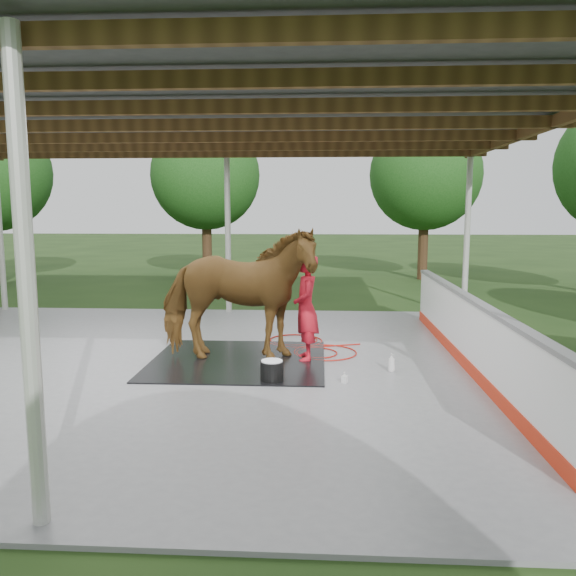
# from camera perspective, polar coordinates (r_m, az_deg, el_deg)

# --- Properties ---
(ground) EXTENTS (100.00, 100.00, 0.00)m
(ground) POSITION_cam_1_polar(r_m,az_deg,el_deg) (9.44, -10.62, -7.87)
(ground) COLOR #1E3814
(concrete_slab) EXTENTS (12.00, 10.00, 0.05)m
(concrete_slab) POSITION_cam_1_polar(r_m,az_deg,el_deg) (9.44, -10.63, -7.72)
(concrete_slab) COLOR slate
(concrete_slab) RESTS_ON ground
(pavilion_structure) EXTENTS (12.60, 10.60, 4.05)m
(pavilion_structure) POSITION_cam_1_polar(r_m,az_deg,el_deg) (9.20, -11.28, 16.64)
(pavilion_structure) COLOR beige
(pavilion_structure) RESTS_ON ground
(dasher_board) EXTENTS (0.16, 8.00, 1.15)m
(dasher_board) POSITION_cam_1_polar(r_m,az_deg,el_deg) (9.33, 17.95, -4.56)
(dasher_board) COLOR red
(dasher_board) RESTS_ON concrete_slab
(tree_belt) EXTENTS (28.00, 28.00, 5.80)m
(tree_belt) POSITION_cam_1_polar(r_m,az_deg,el_deg) (9.98, -8.19, 14.99)
(tree_belt) COLOR #382314
(tree_belt) RESTS_ON ground
(rubber_mat) EXTENTS (2.87, 2.69, 0.02)m
(rubber_mat) POSITION_cam_1_polar(r_m,az_deg,el_deg) (9.48, -5.08, -7.31)
(rubber_mat) COLOR black
(rubber_mat) RESTS_ON concrete_slab
(horse) EXTENTS (2.64, 1.25, 2.21)m
(horse) POSITION_cam_1_polar(r_m,az_deg,el_deg) (9.25, -5.16, -0.64)
(horse) COLOR brown
(horse) RESTS_ON rubber_mat
(handler) EXTENTS (0.50, 0.69, 1.77)m
(handler) POSITION_cam_1_polar(r_m,az_deg,el_deg) (9.33, 1.84, -2.02)
(handler) COLOR red
(handler) RESTS_ON concrete_slab
(wash_bucket) EXTENTS (0.34, 0.34, 0.32)m
(wash_bucket) POSITION_cam_1_polar(r_m,az_deg,el_deg) (8.33, -1.65, -8.38)
(wash_bucket) COLOR black
(wash_bucket) RESTS_ON concrete_slab
(soap_bottle_a) EXTENTS (0.14, 0.14, 0.29)m
(soap_bottle_a) POSITION_cam_1_polar(r_m,az_deg,el_deg) (8.95, 10.47, -7.47)
(soap_bottle_a) COLOR silver
(soap_bottle_a) RESTS_ON concrete_slab
(soap_bottle_b) EXTENTS (0.10, 0.10, 0.16)m
(soap_bottle_b) POSITION_cam_1_polar(r_m,az_deg,el_deg) (8.30, 5.76, -9.05)
(soap_bottle_b) COLOR #338CD8
(soap_bottle_b) RESTS_ON concrete_slab
(hose_coil) EXTENTS (1.76, 1.95, 0.02)m
(hose_coil) POSITION_cam_1_polar(r_m,az_deg,el_deg) (10.41, 1.97, -5.89)
(hose_coil) COLOR #A6150B
(hose_coil) RESTS_ON concrete_slab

